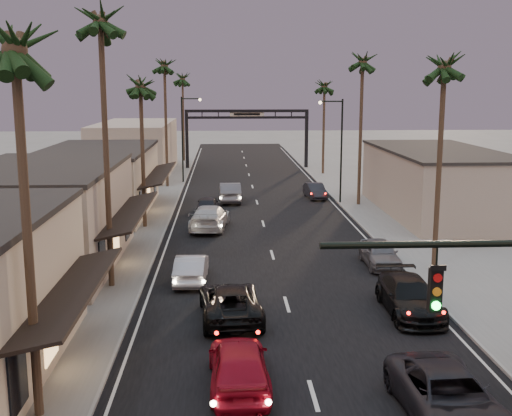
{
  "coord_description": "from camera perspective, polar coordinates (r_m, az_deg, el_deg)",
  "views": [
    {
      "loc": [
        -2.87,
        -9.45,
        10.0
      ],
      "look_at": [
        -0.88,
        30.12,
        2.5
      ],
      "focal_mm": 45.0,
      "sensor_mm": 36.0,
      "label": 1
    }
  ],
  "objects": [
    {
      "name": "streetlight_right",
      "position": [
        55.52,
        7.33,
        5.8
      ],
      "size": [
        2.13,
        0.3,
        9.0
      ],
      "color": "black",
      "rests_on": "ground"
    },
    {
      "name": "curbside_far",
      "position": [
        58.59,
        5.27,
        1.52
      ],
      "size": [
        1.86,
        4.28,
        1.37
      ],
      "primitive_type": "imported",
      "rotation": [
        0.0,
        0.0,
        0.1
      ],
      "color": "black",
      "rests_on": "ground"
    },
    {
      "name": "streetlight_left",
      "position": [
        67.73,
        -6.34,
        6.7
      ],
      "size": [
        2.13,
        0.3,
        9.0
      ],
      "color": "black",
      "rests_on": "ground"
    },
    {
      "name": "palm_lb",
      "position": [
        32.15,
        -13.7,
        16.48
      ],
      "size": [
        3.2,
        3.2,
        15.2
      ],
      "color": "#38281C",
      "rests_on": "ground"
    },
    {
      "name": "curbside_near",
      "position": [
        21.0,
        16.72,
        -15.79
      ],
      "size": [
        2.86,
        5.75,
        1.57
      ],
      "primitive_type": "imported",
      "rotation": [
        0.0,
        0.0,
        0.05
      ],
      "color": "black",
      "rests_on": "ground"
    },
    {
      "name": "oncoming_dgrey",
      "position": [
        51.24,
        -4.31,
        0.26
      ],
      "size": [
        2.0,
        4.38,
        1.45
      ],
      "primitive_type": "imported",
      "rotation": [
        0.0,
        0.0,
        3.07
      ],
      "color": "black",
      "rests_on": "ground"
    },
    {
      "name": "palm_lc",
      "position": [
        45.81,
        -10.26,
        11.14
      ],
      "size": [
        3.2,
        3.2,
        12.2
      ],
      "color": "#38281C",
      "rests_on": "ground"
    },
    {
      "name": "oncoming_silver",
      "position": [
        33.62,
        -5.77,
        -5.34
      ],
      "size": [
        1.69,
        4.47,
        1.45
      ],
      "primitive_type": "imported",
      "rotation": [
        0.0,
        0.0,
        3.11
      ],
      "color": "#ACABB0",
      "rests_on": "ground"
    },
    {
      "name": "oncoming_white",
      "position": [
        45.81,
        -4.15,
        -0.81
      ],
      "size": [
        3.08,
        6.19,
        1.73
      ],
      "primitive_type": "imported",
      "rotation": [
        0.0,
        0.0,
        3.03
      ],
      "color": "#B1B1B1",
      "rests_on": "ground"
    },
    {
      "name": "building_right",
      "position": [
        52.78,
        15.81,
        2.14
      ],
      "size": [
        8.0,
        18.0,
        5.0
      ],
      "primitive_type": "cube",
      "color": "gray",
      "rests_on": "ground"
    },
    {
      "name": "palm_ld",
      "position": [
        64.75,
        -8.15,
        12.75
      ],
      "size": [
        3.2,
        3.2,
        14.2
      ],
      "color": "#38281C",
      "rests_on": "ground"
    },
    {
      "name": "storefront_mid",
      "position": [
        37.57,
        -18.46,
        -0.96
      ],
      "size": [
        8.0,
        14.0,
        5.5
      ],
      "primitive_type": "cube",
      "color": "gray",
      "rests_on": "ground"
    },
    {
      "name": "road",
      "position": [
        55.43,
        0.14,
        0.33
      ],
      "size": [
        14.0,
        120.0,
        0.02
      ],
      "primitive_type": "cube",
      "color": "black",
      "rests_on": "ground"
    },
    {
      "name": "arch",
      "position": [
        79.62,
        -0.81,
        7.5
      ],
      "size": [
        15.2,
        0.4,
        7.27
      ],
      "color": "black",
      "rests_on": "ground"
    },
    {
      "name": "oncoming_grey_far",
      "position": [
        56.63,
        -2.32,
        1.41
      ],
      "size": [
        1.94,
        5.22,
        1.7
      ],
      "primitive_type": "imported",
      "rotation": [
        0.0,
        0.0,
        3.17
      ],
      "color": "#55545A",
      "rests_on": "ground"
    },
    {
      "name": "palm_la",
      "position": [
        19.37,
        -20.75,
        14.33
      ],
      "size": [
        3.2,
        3.2,
        13.2
      ],
      "color": "#38281C",
      "rests_on": "ground"
    },
    {
      "name": "palm_far",
      "position": [
        87.63,
        -6.56,
        11.59
      ],
      "size": [
        3.2,
        3.2,
        13.2
      ],
      "color": "#38281C",
      "rests_on": "ground"
    },
    {
      "name": "oncoming_pickup",
      "position": [
        28.32,
        -2.32,
        -8.32
      ],
      "size": [
        2.94,
        5.67,
        1.53
      ],
      "primitive_type": "imported",
      "rotation": [
        0.0,
        0.0,
        3.22
      ],
      "color": "black",
      "rests_on": "ground"
    },
    {
      "name": "sidewalk_right",
      "position": [
        63.46,
        8.4,
        1.59
      ],
      "size": [
        5.0,
        92.0,
        0.12
      ],
      "primitive_type": "cube",
      "color": "slate",
      "rests_on": "ground"
    },
    {
      "name": "palm_ra",
      "position": [
        35.39,
        16.45,
        12.63
      ],
      "size": [
        3.2,
        3.2,
        13.2
      ],
      "color": "#38281C",
      "rests_on": "ground"
    },
    {
      "name": "storefront_dist",
      "position": [
        75.46,
        -10.62,
        5.21
      ],
      "size": [
        8.0,
        20.0,
        6.0
      ],
      "primitive_type": "cube",
      "color": "gray",
      "rests_on": "ground"
    },
    {
      "name": "ground",
      "position": [
        50.53,
        0.44,
        -0.7
      ],
      "size": [
        200.0,
        200.0,
        0.0
      ],
      "primitive_type": "plane",
      "color": "slate",
      "rests_on": "ground"
    },
    {
      "name": "curbside_black",
      "position": [
        29.65,
        13.48,
        -7.67
      ],
      "size": [
        2.31,
        5.52,
        1.59
      ],
      "primitive_type": "imported",
      "rotation": [
        0.0,
        0.0,
        -0.01
      ],
      "color": "black",
      "rests_on": "ground"
    },
    {
      "name": "palm_rb",
      "position": [
        54.72,
        9.48,
        13.11
      ],
      "size": [
        3.2,
        3.2,
        14.2
      ],
      "color": "#38281C",
      "rests_on": "ground"
    },
    {
      "name": "oncoming_red",
      "position": [
        22.12,
        -1.53,
        -13.73
      ],
      "size": [
        2.14,
        5.02,
        1.69
      ],
      "primitive_type": "imported",
      "rotation": [
        0.0,
        0.0,
        3.17
      ],
      "color": "maroon",
      "rests_on": "ground"
    },
    {
      "name": "storefront_far",
      "position": [
        52.97,
        -13.88,
        2.26
      ],
      "size": [
        8.0,
        16.0,
        5.0
      ],
      "primitive_type": "cube",
      "color": "#C3B295",
      "rests_on": "ground"
    },
    {
      "name": "palm_rc",
      "position": [
        74.34,
        6.11,
        11.02
      ],
      "size": [
        3.2,
        3.2,
        12.2
      ],
      "color": "#38281C",
      "rests_on": "ground"
    },
    {
      "name": "sidewalk_left",
      "position": [
        62.6,
        -8.92,
        1.45
      ],
      "size": [
        5.0,
        92.0,
        0.12
      ],
      "primitive_type": "cube",
      "color": "slate",
      "rests_on": "ground"
    },
    {
      "name": "curbside_grey",
      "position": [
        36.98,
        10.95,
        -3.96
      ],
      "size": [
        1.81,
        4.44,
        1.51
      ],
      "primitive_type": "imported",
      "rotation": [
        0.0,
        0.0,
        0.01
      ],
      "color": "#56565B",
      "rests_on": "ground"
    }
  ]
}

